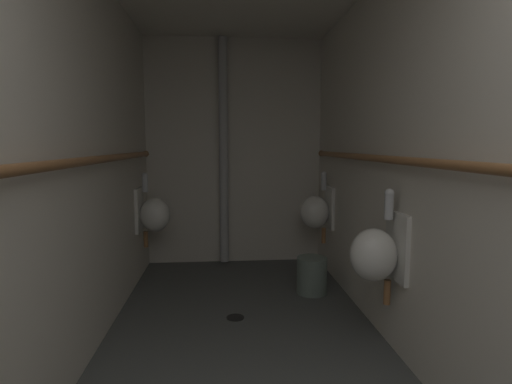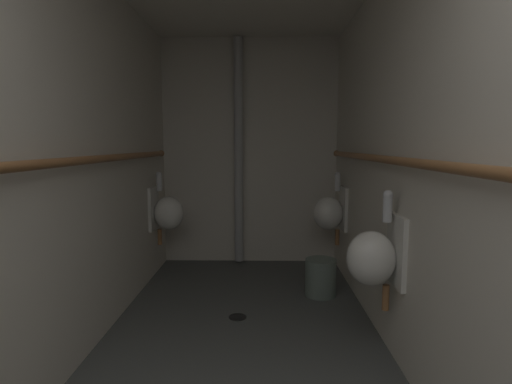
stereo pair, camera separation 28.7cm
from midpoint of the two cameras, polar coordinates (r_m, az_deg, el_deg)
The scene contains 12 objects.
floor at distance 2.77m, azimuth -4.56°, elevation -23.60°, with size 2.09×4.53×0.08m, color #4C4F4C.
wall_left at distance 2.60m, azimuth -27.93°, elevation 3.96°, with size 0.06×4.53×2.53m, color beige.
wall_right at distance 2.60m, azimuth 18.23°, elevation 4.41°, with size 0.06×4.53×2.53m, color beige.
wall_back at distance 4.62m, azimuth -4.87°, elevation 5.60°, with size 2.09×0.06×2.53m, color beige.
urinal_left_mid at distance 4.19m, azimuth -16.32°, elevation -2.98°, with size 0.32×0.30×0.76m.
urinal_right_mid at distance 2.66m, azimuth 13.83°, elevation -8.46°, with size 0.32×0.30×0.76m.
urinal_right_far at distance 4.21m, azimuth 6.70°, elevation -2.72°, with size 0.32×0.30×0.76m.
supply_pipe_left at distance 2.59m, azimuth -25.85°, elevation 3.95°, with size 0.06×3.74×0.06m.
supply_pipe_right at distance 2.59m, azimuth 16.14°, elevation 4.36°, with size 0.06×3.77×0.06m.
standpipe_back_wall at distance 4.52m, azimuth -6.45°, elevation 5.56°, with size 0.10×0.10×2.48m, color #B2B2B2.
floor_drain at distance 3.32m, azimuth -5.54°, elevation -17.31°, with size 0.14×0.14×0.01m, color black.
waste_bin at distance 3.77m, azimuth 5.74°, elevation -11.70°, with size 0.28×0.28×0.33m, color slate.
Camera 1 is at (-0.14, -0.18, 1.36)m, focal length 28.27 mm.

